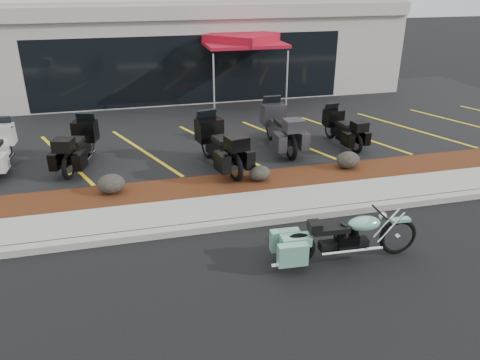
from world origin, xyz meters
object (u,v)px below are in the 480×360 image
object	(u,v)px
hero_cruiser	(398,231)
traffic_cone	(210,120)
popup_canopy	(242,40)
touring_white	(5,138)

from	to	relation	value
hero_cruiser	traffic_cone	distance (m)	8.63
traffic_cone	popup_canopy	distance (m)	3.75
traffic_cone	hero_cruiser	bearing A→B (deg)	-76.54
hero_cruiser	touring_white	xyz separation A→B (m)	(-8.04, 6.71, 0.29)
touring_white	hero_cruiser	bearing A→B (deg)	-126.61
traffic_cone	popup_canopy	world-z (taller)	popup_canopy
touring_white	popup_canopy	distance (m)	8.99
touring_white	popup_canopy	world-z (taller)	popup_canopy
hero_cruiser	traffic_cone	size ratio (longest dim) A/B	5.91
touring_white	traffic_cone	world-z (taller)	touring_white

